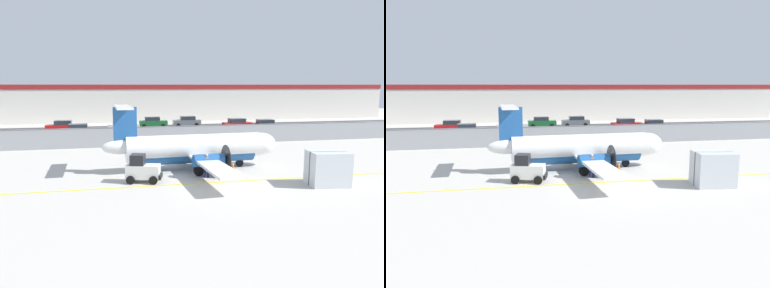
# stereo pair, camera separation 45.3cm
# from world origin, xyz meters

# --- Properties ---
(ground_plane) EXTENTS (140.00, 140.00, 0.01)m
(ground_plane) POSITION_xyz_m (0.00, 2.00, 0.00)
(ground_plane) COLOR #BCB7AD
(perimeter_fence) EXTENTS (98.00, 0.10, 2.10)m
(perimeter_fence) POSITION_xyz_m (0.00, 18.00, 1.12)
(perimeter_fence) COLOR gray
(perimeter_fence) RESTS_ON ground
(parking_lot_strip) EXTENTS (98.00, 17.00, 0.12)m
(parking_lot_strip) POSITION_xyz_m (0.00, 29.50, 0.06)
(parking_lot_strip) COLOR #38383A
(parking_lot_strip) RESTS_ON ground
(background_building) EXTENTS (91.00, 8.10, 6.50)m
(background_building) POSITION_xyz_m (0.00, 47.99, 3.26)
(background_building) COLOR beige
(background_building) RESTS_ON ground
(commuter_airplane) EXTENTS (13.71, 16.05, 4.92)m
(commuter_airplane) POSITION_xyz_m (-0.57, 6.26, 1.60)
(commuter_airplane) COLOR white
(commuter_airplane) RESTS_ON ground
(baggage_tug) EXTENTS (2.54, 1.87, 1.88)m
(baggage_tug) POSITION_xyz_m (-5.08, 3.12, 0.86)
(baggage_tug) COLOR silver
(baggage_tug) RESTS_ON ground
(ground_crew_worker) EXTENTS (0.55, 0.38, 1.70)m
(ground_crew_worker) POSITION_xyz_m (-0.60, 3.42, 0.95)
(ground_crew_worker) COLOR #191E4C
(ground_crew_worker) RESTS_ON ground
(cargo_container) EXTENTS (2.66, 2.33, 2.20)m
(cargo_container) POSITION_xyz_m (6.54, -0.12, 1.10)
(cargo_container) COLOR silver
(cargo_container) RESTS_ON ground
(traffic_cone_near_left) EXTENTS (0.36, 0.36, 0.64)m
(traffic_cone_near_left) POSITION_xyz_m (0.36, 8.82, 0.31)
(traffic_cone_near_left) COLOR orange
(traffic_cone_near_left) RESTS_ON ground
(traffic_cone_near_right) EXTENTS (0.36, 0.36, 0.64)m
(traffic_cone_near_right) POSITION_xyz_m (4.26, 9.07, 0.31)
(traffic_cone_near_right) COLOR orange
(traffic_cone_near_right) RESTS_ON ground
(traffic_cone_far_left) EXTENTS (0.36, 0.36, 0.64)m
(traffic_cone_far_left) POSITION_xyz_m (2.00, 5.46, 0.31)
(traffic_cone_far_left) COLOR orange
(traffic_cone_far_left) RESTS_ON ground
(parked_car_0) EXTENTS (4.20, 2.01, 1.58)m
(parked_car_0) POSITION_xyz_m (-13.42, 31.50, 0.89)
(parked_car_0) COLOR red
(parked_car_0) RESTS_ON parking_lot_strip
(parked_car_1) EXTENTS (4.28, 2.17, 1.58)m
(parked_car_1) POSITION_xyz_m (-10.83, 26.31, 0.89)
(parked_car_1) COLOR red
(parked_car_1) RESTS_ON parking_lot_strip
(parked_car_2) EXTENTS (4.26, 2.12, 1.58)m
(parked_car_2) POSITION_xyz_m (-5.26, 30.76, 0.89)
(parked_car_2) COLOR silver
(parked_car_2) RESTS_ON parking_lot_strip
(parked_car_3) EXTENTS (4.26, 2.12, 1.58)m
(parked_car_3) POSITION_xyz_m (-0.82, 34.72, 0.89)
(parked_car_3) COLOR #19662D
(parked_car_3) RESTS_ON parking_lot_strip
(parked_car_4) EXTENTS (4.27, 2.14, 1.58)m
(parked_car_4) POSITION_xyz_m (4.42, 34.80, 0.89)
(parked_car_4) COLOR slate
(parked_car_4) RESTS_ON parking_lot_strip
(parked_car_5) EXTENTS (4.32, 2.27, 1.58)m
(parked_car_5) POSITION_xyz_m (10.73, 29.48, 0.89)
(parked_car_5) COLOR red
(parked_car_5) RESTS_ON parking_lot_strip
(parked_car_6) EXTENTS (4.28, 2.16, 1.58)m
(parked_car_6) POSITION_xyz_m (14.05, 27.10, 0.89)
(parked_car_6) COLOR black
(parked_car_6) RESTS_ON parking_lot_strip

